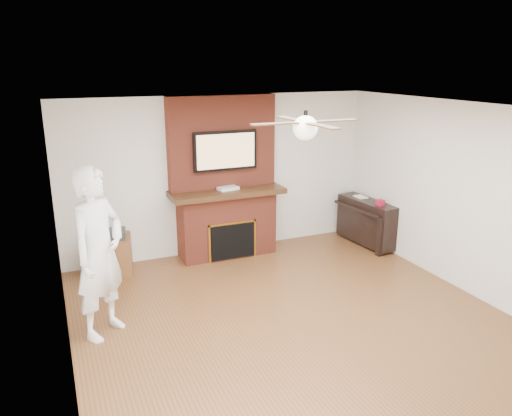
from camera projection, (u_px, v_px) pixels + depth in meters
name	position (u px, v px, depth m)	size (l,w,h in m)	color
room_shell	(303.00, 226.00, 5.48)	(5.36, 5.86, 2.86)	#553219
fireplace	(225.00, 194.00, 7.80)	(1.78, 0.64, 2.50)	maroon
tv	(225.00, 151.00, 7.57)	(1.00, 0.08, 0.60)	black
ceiling_fan	(305.00, 127.00, 5.18)	(1.21, 1.21, 0.31)	black
person	(99.00, 253.00, 5.45)	(0.71, 0.48, 1.94)	white
side_table	(112.00, 253.00, 7.27)	(0.64, 0.64, 0.64)	brown
piano	(367.00, 221.00, 8.35)	(0.55, 1.20, 0.86)	black
cable_box	(228.00, 188.00, 7.69)	(0.31, 0.18, 0.04)	silver
candle_orange	(218.00, 256.00, 7.78)	(0.07, 0.07, 0.13)	#C14616
candle_green	(224.00, 255.00, 7.86)	(0.07, 0.07, 0.10)	#357930
candle_cream	(238.00, 254.00, 7.89)	(0.08, 0.08, 0.11)	#F2ECC0
candle_blue	(237.00, 253.00, 7.97)	(0.06, 0.06, 0.08)	#324996
candle_cream_extra	(235.00, 254.00, 7.87)	(0.08, 0.08, 0.11)	beige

